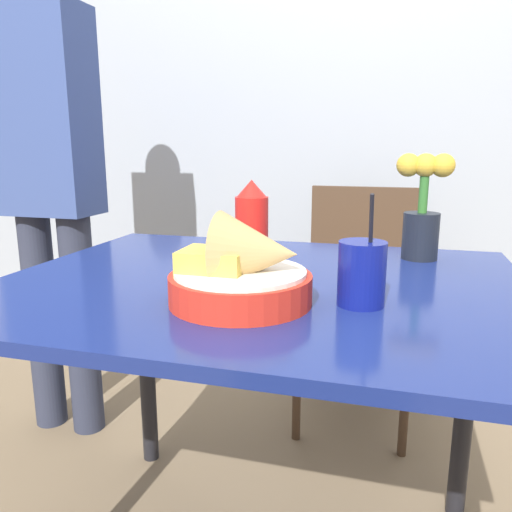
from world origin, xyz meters
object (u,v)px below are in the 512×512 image
(chair_far_window, at_px, (360,282))
(drink_cup, at_px, (362,275))
(food_basket, at_px, (245,272))
(flower_vase, at_px, (422,209))
(ketchup_bottle, at_px, (252,228))
(person_standing, at_px, (48,169))

(chair_far_window, relative_size, drink_cup, 4.39)
(food_basket, height_order, flower_vase, flower_vase)
(food_basket, height_order, ketchup_bottle, ketchup_bottle)
(flower_vase, distance_m, person_standing, 1.20)
(ketchup_bottle, xyz_separation_m, drink_cup, (0.24, -0.17, -0.04))
(food_basket, xyz_separation_m, drink_cup, (0.19, 0.05, -0.00))
(drink_cup, xyz_separation_m, flower_vase, (0.11, 0.40, 0.07))
(chair_far_window, relative_size, food_basket, 3.43)
(chair_far_window, distance_m, food_basket, 1.09)
(chair_far_window, relative_size, person_standing, 0.53)
(food_basket, bearing_deg, ketchup_bottle, 103.12)
(food_basket, distance_m, drink_cup, 0.20)
(chair_far_window, relative_size, ketchup_bottle, 4.29)
(food_basket, distance_m, ketchup_bottle, 0.22)
(food_basket, bearing_deg, flower_vase, 55.73)
(chair_far_window, bearing_deg, person_standing, -157.93)
(chair_far_window, xyz_separation_m, flower_vase, (0.17, -0.59, 0.35))
(flower_vase, bearing_deg, ketchup_bottle, -146.35)
(ketchup_bottle, distance_m, person_standing, 0.93)
(food_basket, xyz_separation_m, flower_vase, (0.31, 0.45, 0.07))
(chair_far_window, bearing_deg, ketchup_bottle, -102.51)
(food_basket, relative_size, person_standing, 0.15)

